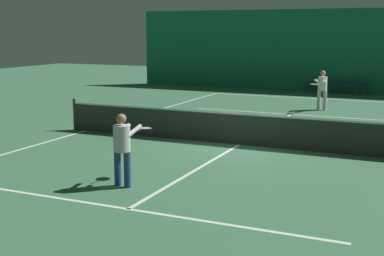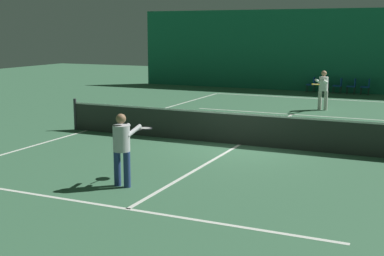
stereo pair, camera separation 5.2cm
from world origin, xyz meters
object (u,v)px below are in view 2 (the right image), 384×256
(courtside_chair_1, at_px, (325,84))
(courtside_chair_2, at_px, (339,85))
(courtside_chair_3, at_px, (353,85))
(player_far, at_px, (323,87))
(courtside_chair_0, at_px, (312,83))
(player_near, at_px, (123,144))
(courtside_chair_4, at_px, (367,86))
(tennis_net, at_px, (240,128))

(courtside_chair_1, bearing_deg, courtside_chair_2, 90.00)
(courtside_chair_3, bearing_deg, courtside_chair_1, -90.00)
(player_far, bearing_deg, courtside_chair_0, -156.06)
(player_near, height_order, player_far, player_far)
(courtside_chair_2, xyz_separation_m, courtside_chair_4, (1.44, 0.00, 0.00))
(player_far, relative_size, courtside_chair_2, 2.00)
(courtside_chair_1, bearing_deg, player_near, -1.87)
(player_far, relative_size, courtside_chair_4, 2.00)
(courtside_chair_2, bearing_deg, courtside_chair_0, -90.00)
(player_far, relative_size, courtside_chair_0, 2.00)
(courtside_chair_2, xyz_separation_m, courtside_chair_3, (0.72, 0.00, 0.00))
(tennis_net, distance_m, courtside_chair_2, 14.60)
(courtside_chair_2, bearing_deg, courtside_chair_4, 90.00)
(player_far, xyz_separation_m, courtside_chair_1, (-1.11, 6.49, -0.49))
(player_far, bearing_deg, courtside_chair_2, -168.37)
(player_far, xyz_separation_m, courtside_chair_0, (-1.83, 6.49, -0.49))
(player_near, relative_size, courtside_chair_2, 1.92)
(courtside_chair_2, bearing_deg, tennis_net, -1.87)
(courtside_chair_0, height_order, courtside_chair_4, same)
(courtside_chair_3, height_order, courtside_chair_4, same)
(courtside_chair_4, bearing_deg, courtside_chair_0, -90.00)
(courtside_chair_0, bearing_deg, courtside_chair_3, 90.00)
(player_near, distance_m, courtside_chair_4, 19.90)
(courtside_chair_0, xyz_separation_m, courtside_chair_2, (1.44, 0.00, 0.00))
(courtside_chair_0, bearing_deg, tennis_net, 3.77)
(courtside_chair_2, bearing_deg, courtside_chair_1, -90.00)
(player_near, height_order, courtside_chair_3, player_near)
(courtside_chair_1, relative_size, courtside_chair_3, 1.00)
(courtside_chair_0, xyz_separation_m, courtside_chair_1, (0.72, 0.00, 0.00))
(courtside_chair_3, bearing_deg, courtside_chair_4, 90.00)
(tennis_net, distance_m, player_near, 5.20)
(courtside_chair_1, distance_m, courtside_chair_4, 2.16)
(courtside_chair_3, xyz_separation_m, courtside_chair_4, (0.72, 0.00, 0.00))
(courtside_chair_1, height_order, courtside_chair_4, same)
(player_near, bearing_deg, courtside_chair_2, -1.82)
(courtside_chair_2, distance_m, courtside_chair_4, 1.44)
(courtside_chair_3, distance_m, courtside_chair_4, 0.72)
(tennis_net, relative_size, player_near, 7.46)
(courtside_chair_0, height_order, courtside_chair_2, same)
(tennis_net, distance_m, courtside_chair_1, 14.60)
(courtside_chair_1, xyz_separation_m, courtside_chair_2, (0.72, 0.00, 0.00))
(player_near, xyz_separation_m, courtside_chair_3, (2.08, 19.70, -0.45))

